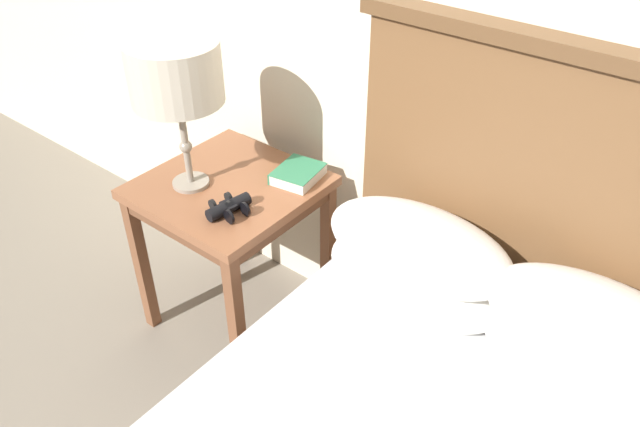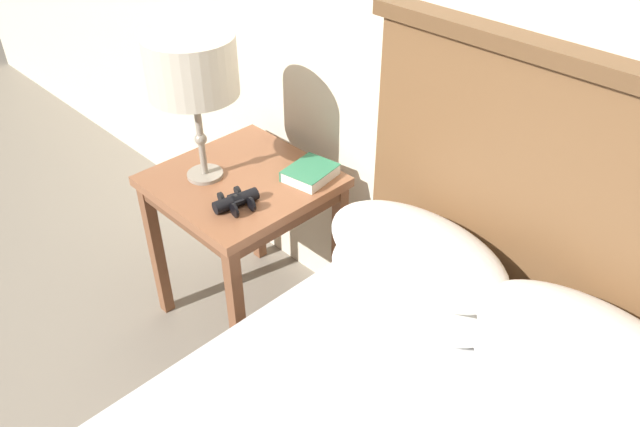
% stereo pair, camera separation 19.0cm
% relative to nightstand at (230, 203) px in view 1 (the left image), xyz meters
% --- Properties ---
extents(wall_back, '(8.00, 0.06, 2.60)m').
position_rel_nightstand_xyz_m(wall_back, '(0.63, 0.38, 0.73)').
color(wall_back, beige).
rests_on(wall_back, ground_plane).
extents(nightstand, '(0.58, 0.58, 0.66)m').
position_rel_nightstand_xyz_m(nightstand, '(0.00, 0.00, 0.00)').
color(nightstand, brown).
rests_on(nightstand, ground_plane).
extents(table_lamp, '(0.30, 0.30, 0.52)m').
position_rel_nightstand_xyz_m(table_lamp, '(-0.10, -0.09, 0.50)').
color(table_lamp, gray).
rests_on(table_lamp, nightstand).
extents(book_on_nightstand, '(0.17, 0.20, 0.04)m').
position_rel_nightstand_xyz_m(book_on_nightstand, '(0.17, 0.18, 0.11)').
color(book_on_nightstand, silver).
rests_on(book_on_nightstand, nightstand).
extents(binoculars_pair, '(0.15, 0.16, 0.05)m').
position_rel_nightstand_xyz_m(binoculars_pair, '(0.13, -0.12, 0.11)').
color(binoculars_pair, black).
rests_on(binoculars_pair, nightstand).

